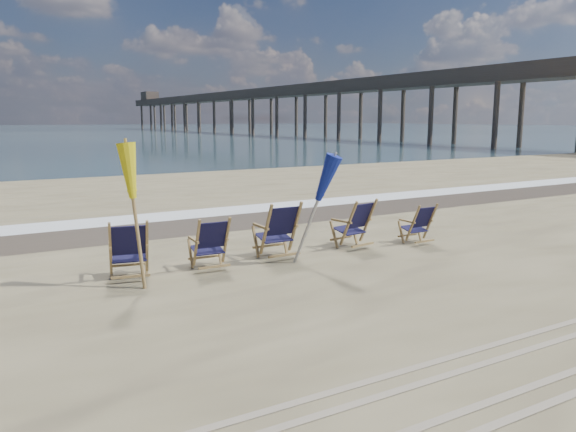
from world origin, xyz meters
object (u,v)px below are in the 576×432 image
at_px(beach_chair_2, 295,229).
at_px(fishing_pier, 268,106).
at_px(beach_chair_0, 147,249).
at_px(beach_chair_1, 226,242).
at_px(umbrella_yellow, 134,179).
at_px(beach_chair_4, 430,223).
at_px(umbrella_blue, 313,178).
at_px(beach_chair_3, 368,222).

distance_m(beach_chair_2, fishing_pier, 80.80).
bearing_deg(beach_chair_0, beach_chair_2, -167.77).
distance_m(beach_chair_0, beach_chair_1, 1.39).
bearing_deg(fishing_pier, umbrella_yellow, -119.56).
bearing_deg(fishing_pier, beach_chair_4, -115.67).
bearing_deg(umbrella_yellow, beach_chair_2, 7.76).
distance_m(beach_chair_2, beach_chair_4, 3.14).
bearing_deg(umbrella_blue, beach_chair_4, 3.50).
bearing_deg(beach_chair_3, beach_chair_1, -7.31).
relative_size(beach_chair_1, umbrella_yellow, 0.43).
distance_m(umbrella_yellow, fishing_pier, 82.62).
distance_m(beach_chair_1, fishing_pier, 81.59).
xyz_separation_m(beach_chair_3, umbrella_blue, (-1.74, -0.58, 1.06)).
height_order(beach_chair_1, beach_chair_3, beach_chair_3).
relative_size(beach_chair_2, beach_chair_4, 1.26).
bearing_deg(beach_chair_4, beach_chair_3, -16.10).
xyz_separation_m(beach_chair_0, umbrella_blue, (2.88, -0.52, 1.06)).
relative_size(beach_chair_1, beach_chair_3, 0.93).
height_order(beach_chair_0, fishing_pier, fishing_pier).
distance_m(beach_chair_0, beach_chair_3, 4.63).
xyz_separation_m(umbrella_yellow, umbrella_blue, (3.14, -0.14, -0.15)).
height_order(beach_chair_4, umbrella_yellow, umbrella_yellow).
distance_m(beach_chair_2, beach_chair_3, 1.76).
bearing_deg(beach_chair_1, beach_chair_0, 1.05).
bearing_deg(umbrella_yellow, beach_chair_1, 11.22).
relative_size(beach_chair_1, beach_chair_2, 0.87).
bearing_deg(fishing_pier, umbrella_blue, -117.58).
xyz_separation_m(beach_chair_0, fishing_pier, (40.47, 71.45, 4.14)).
distance_m(beach_chair_1, beach_chair_4, 4.60).
height_order(beach_chair_2, fishing_pier, fishing_pier).
bearing_deg(beach_chair_2, umbrella_yellow, 8.50).
relative_size(beach_chair_2, beach_chair_3, 1.08).
distance_m(umbrella_blue, fishing_pier, 81.25).
xyz_separation_m(beach_chair_1, beach_chair_2, (1.47, 0.10, 0.07)).
xyz_separation_m(beach_chair_0, beach_chair_2, (2.86, 0.04, 0.04)).
bearing_deg(fishing_pier, beach_chair_3, -116.66).
bearing_deg(umbrella_blue, fishing_pier, 62.42).
distance_m(beach_chair_1, umbrella_blue, 1.91).
height_order(beach_chair_1, umbrella_blue, umbrella_blue).
bearing_deg(beach_chair_2, umbrella_blue, 92.77).
distance_m(beach_chair_3, umbrella_blue, 2.12).
xyz_separation_m(umbrella_blue, fishing_pier, (37.59, 71.97, 3.08)).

